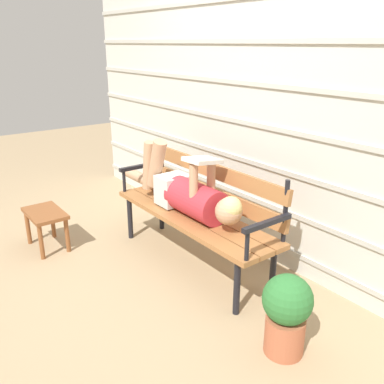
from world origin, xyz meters
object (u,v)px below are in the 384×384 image
reclining_person (186,192)px  potted_plant (286,312)px  park_bench (199,206)px  footstool (46,219)px

reclining_person → potted_plant: 1.25m
park_bench → potted_plant: size_ratio=3.26×
footstool → potted_plant: potted_plant is taller
footstool → potted_plant: 2.17m
potted_plant → park_bench: bearing=167.1°
park_bench → footstool: (-0.96, -0.89, -0.20)m
footstool → park_bench: bearing=42.9°
potted_plant → footstool: bearing=-163.1°
reclining_person → footstool: size_ratio=3.73×
footstool → potted_plant: bearing=16.9°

